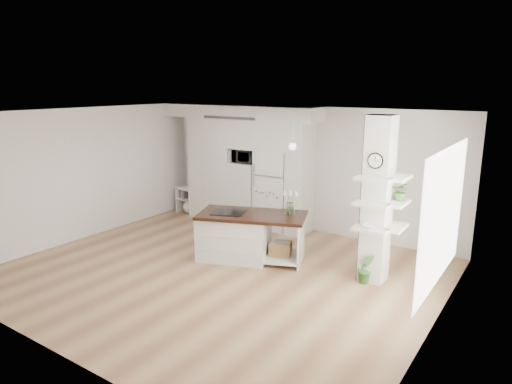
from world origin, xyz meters
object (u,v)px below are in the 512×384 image
at_px(bookshelf, 188,202).
at_px(floor_plant_a, 366,268).
at_px(refrigerator, 275,190).
at_px(kitchen_island, 240,235).

distance_m(bookshelf, floor_plant_a, 5.45).
bearing_deg(refrigerator, floor_plant_a, -31.41).
bearing_deg(kitchen_island, floor_plant_a, -15.33).
height_order(refrigerator, floor_plant_a, refrigerator).
bearing_deg(floor_plant_a, kitchen_island, -174.14).
height_order(kitchen_island, floor_plant_a, kitchen_island).
relative_size(kitchen_island, floor_plant_a, 4.15).
bearing_deg(kitchen_island, refrigerator, 81.88).
bearing_deg(bookshelf, floor_plant_a, -8.19).
bearing_deg(floor_plant_a, bookshelf, 163.88).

